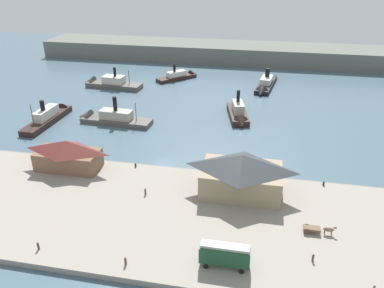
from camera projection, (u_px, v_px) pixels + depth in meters
name	position (u px, v px, depth m)	size (l,w,h in m)	color
ground_plane	(164.00, 163.00, 97.78)	(320.00, 320.00, 0.00)	#476070
quay_promenade	(136.00, 212.00, 78.16)	(110.00, 36.00, 1.20)	gray
seawall_edge	(160.00, 168.00, 94.39)	(110.00, 0.80, 1.00)	slate
ferry_shed_central_terminal	(68.00, 154.00, 91.51)	(15.30, 7.54, 7.34)	brown
ferry_shed_west_terminal	(242.00, 174.00, 81.74)	(17.37, 11.52, 9.09)	#998466
street_tram	(225.00, 254.00, 62.66)	(8.33, 2.59, 4.40)	#1E4C2D
horse_cart	(318.00, 229.00, 70.95)	(5.92, 1.59, 1.87)	brown
pedestrian_near_cart	(38.00, 246.00, 67.08)	(0.40, 0.40, 1.60)	#4C3D33
pedestrian_near_west_shed	(145.00, 192.00, 82.47)	(0.40, 0.40, 1.63)	#4C3D33
pedestrian_near_east_shed	(125.00, 261.00, 63.75)	(0.40, 0.40, 1.61)	#4C3D33
pedestrian_at_waters_edge	(313.00, 258.00, 64.54)	(0.38, 0.38, 1.54)	#4C3D33
mooring_post_center_west	(136.00, 165.00, 93.45)	(0.44, 0.44, 0.90)	black
mooring_post_center_east	(324.00, 184.00, 85.93)	(0.44, 0.44, 0.90)	black
ferry_approaching_east	(108.00, 83.00, 153.65)	(24.85, 8.35, 10.25)	#514C47
ferry_mid_harbor	(181.00, 76.00, 164.09)	(16.67, 17.22, 8.23)	black
ferry_approaching_west	(265.00, 85.00, 151.71)	(8.76, 26.35, 8.86)	black
ferry_departing_north	(239.00, 114.00, 123.29)	(9.09, 19.54, 10.32)	black
ferry_moored_west	(51.00, 115.00, 122.63)	(5.55, 24.87, 10.10)	black
ferry_outer_harbor	(108.00, 118.00, 121.20)	(24.72, 7.40, 10.70)	#514C47
far_headland	(219.00, 52.00, 192.74)	(180.00, 24.00, 8.00)	#60665B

